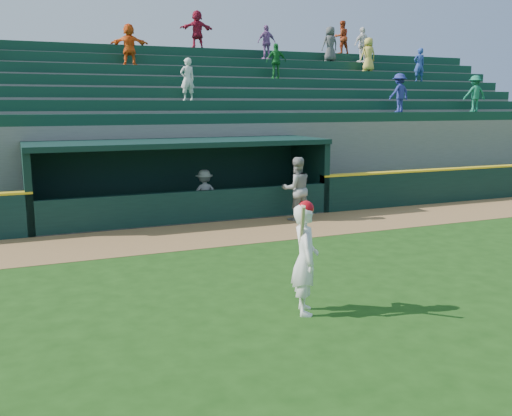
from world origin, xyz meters
The scene contains 9 objects.
ground centered at (0.00, 0.00, 0.00)m, with size 120.00×120.00×0.00m, color #1A4010.
warning_track centered at (0.00, 4.90, 0.01)m, with size 40.00×3.00×0.01m, color olive.
field_wall_right centered at (12.25, 6.55, 0.60)m, with size 15.50×0.30×1.20m, color black.
wall_stripe_right centered at (12.25, 6.55, 1.23)m, with size 15.50×0.32×0.06m, color yellow.
dugout_player_front centered at (3.13, 5.75, 0.99)m, with size 0.96×0.75×1.98m, color #989893.
dugout_player_inside centered at (0.67, 7.41, 0.76)m, with size 0.98×0.57×1.52m, color #A3A39E.
dugout centered at (0.00, 8.00, 1.36)m, with size 9.40×2.80×2.46m.
stands centered at (0.05, 12.57, 2.41)m, with size 34.50×6.32×7.55m.
batter_at_plate centered at (-0.42, -1.54, 0.99)m, with size 0.66×0.87×2.00m.
Camera 1 is at (-4.90, -9.92, 3.58)m, focal length 40.00 mm.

